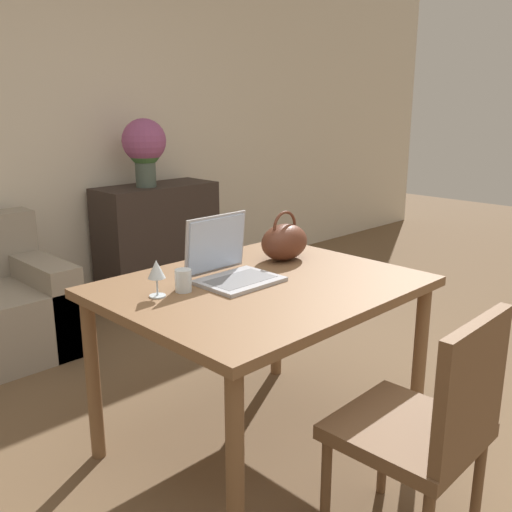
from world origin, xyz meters
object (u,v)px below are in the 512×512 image
at_px(wine_glass, 156,271).
at_px(handbag, 284,241).
at_px(chair, 428,423).
at_px(drinking_glass, 183,280).
at_px(laptop, 228,263).
at_px(flower_vase, 144,146).

distance_m(wine_glass, handbag, 0.74).
xyz_separation_m(chair, wine_glass, (-0.34, 0.98, 0.37)).
distance_m(drinking_glass, handbag, 0.63).
xyz_separation_m(laptop, wine_glass, (-0.35, 0.03, 0.03)).
height_order(chair, handbag, handbag).
bearing_deg(laptop, drinking_glass, 178.54).
xyz_separation_m(handbag, flower_vase, (0.45, 1.79, 0.33)).
distance_m(chair, drinking_glass, 1.04).
bearing_deg(drinking_glass, laptop, -1.46).
distance_m(chair, flower_vase, 3.00).
bearing_deg(handbag, flower_vase, 76.02).
distance_m(drinking_glass, flower_vase, 2.16).
xyz_separation_m(drinking_glass, handbag, (0.63, 0.04, 0.04)).
bearing_deg(laptop, wine_glass, 175.76).
distance_m(chair, handbag, 1.13).
xyz_separation_m(drinking_glass, flower_vase, (1.08, 1.83, 0.37)).
height_order(wine_glass, handbag, handbag).
bearing_deg(flower_vase, wine_glass, -123.25).
relative_size(drinking_glass, flower_vase, 0.18).
height_order(laptop, wine_glass, laptop).
height_order(drinking_glass, handbag, handbag).
distance_m(wine_glass, flower_vase, 2.19).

